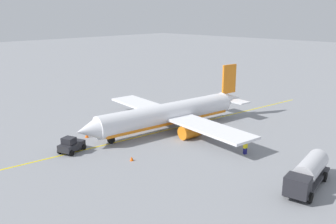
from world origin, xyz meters
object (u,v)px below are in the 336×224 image
at_px(airplane, 171,114).
at_px(pushback_tug, 71,145).
at_px(safety_cone_nose, 87,135).
at_px(fuel_tanker, 308,173).
at_px(safety_cone_wingtip, 132,159).
at_px(refueling_worker, 245,148).

relative_size(airplane, pushback_tug, 8.11).
xyz_separation_m(airplane, safety_cone_nose, (11.88, -6.39, -2.22)).
xyz_separation_m(fuel_tanker, safety_cone_nose, (7.38, -31.30, -1.38)).
bearing_deg(safety_cone_wingtip, pushback_tug, -65.50).
xyz_separation_m(refueling_worker, safety_cone_nose, (11.01, -21.12, -0.49)).
distance_m(fuel_tanker, refueling_worker, 10.85).
relative_size(fuel_tanker, safety_cone_wingtip, 17.61).
bearing_deg(refueling_worker, safety_cone_nose, -62.47).
relative_size(refueling_worker, safety_cone_nose, 2.55).
relative_size(pushback_tug, safety_cone_nose, 6.06).
bearing_deg(refueling_worker, airplane, -93.38).
relative_size(airplane, fuel_tanker, 3.32).
distance_m(airplane, fuel_tanker, 25.32).
height_order(airplane, refueling_worker, airplane).
relative_size(refueling_worker, safety_cone_wingtip, 3.03).
height_order(fuel_tanker, refueling_worker, fuel_tanker).
height_order(fuel_tanker, safety_cone_nose, fuel_tanker).
bearing_deg(pushback_tug, airplane, 170.53).
xyz_separation_m(fuel_tanker, safety_cone_wingtip, (8.51, -19.44, -1.43)).
height_order(refueling_worker, safety_cone_nose, refueling_worker).
relative_size(pushback_tug, refueling_worker, 2.37).
distance_m(fuel_tanker, safety_cone_wingtip, 21.26).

